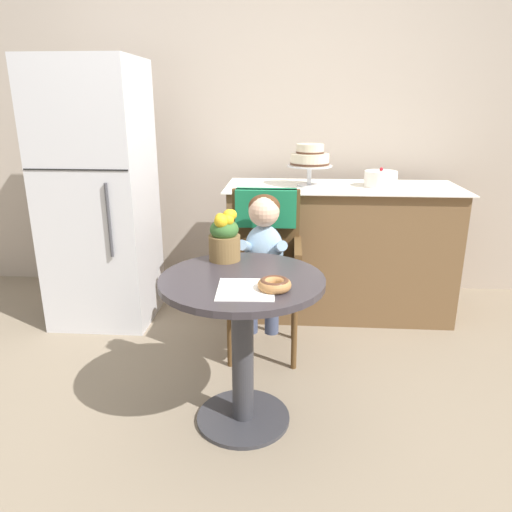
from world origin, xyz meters
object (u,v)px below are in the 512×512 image
Objects in this scene: cafe_table at (242,322)px; tiered_cake_stand at (310,159)px; seated_child at (264,247)px; donut_front at (274,284)px; refrigerator at (99,196)px; round_layer_cake at (381,179)px; flower_vase at (224,236)px; wicker_chair at (265,245)px.

tiered_cake_stand is (0.32, 1.30, 0.57)m from cafe_table.
seated_child is 2.42× the size of tiered_cake_stand.
donut_front is (0.09, -0.73, 0.07)m from seated_child.
seated_child is 0.43× the size of refrigerator.
round_layer_cake is (0.47, 0.01, -0.13)m from tiered_cake_stand.
cafe_table is 0.42m from flower_vase.
wicker_chair is 1.31× the size of seated_child.
tiered_cake_stand is (0.26, 0.70, 0.40)m from seated_child.
refrigerator reaches higher than cafe_table.
cafe_table is 2.91× the size of flower_vase.
round_layer_cake reaches higher than wicker_chair.
seated_child is 3.39× the size of round_layer_cake.
tiered_cake_stand reaches higher than round_layer_cake.
round_layer_cake is (0.74, 0.55, 0.31)m from wicker_chair.
refrigerator is (-0.94, 0.87, 0.01)m from flower_vase.
tiered_cake_stand is 0.18× the size of refrigerator.
cafe_table is 3.36× the size of round_layer_cake.
seated_child is at bearing -90.23° from wicker_chair.
flower_vase is (-0.11, 0.23, 0.33)m from cafe_table.
wicker_chair is 0.75m from tiered_cake_stand.
round_layer_cake is at bearing 6.43° from refrigerator.
refrigerator reaches higher than wicker_chair.
tiered_cake_stand reaches higher than flower_vase.
wicker_chair is at bearing 72.56° from flower_vase.
round_layer_cake reaches higher than donut_front.
refrigerator is at bearing -171.71° from tiered_cake_stand.
refrigerator is at bearing -173.57° from round_layer_cake.
tiered_cake_stand is at bearing -179.06° from round_layer_cake.
refrigerator is (-1.05, 1.10, 0.34)m from cafe_table.
refrigerator is (-1.11, 0.50, 0.17)m from seated_child.
refrigerator reaches higher than flower_vase.
flower_vase reaches higher than donut_front.
tiered_cake_stand is (0.43, 1.07, 0.24)m from flower_vase.
seated_child is 0.43m from flower_vase.
refrigerator is at bearing 155.80° from seated_child.
flower_vase is 0.15× the size of refrigerator.
seated_child is 0.74m from donut_front.
refrigerator is at bearing 133.67° from cafe_table.
wicker_chair is at bearing -17.17° from refrigerator.
tiered_cake_stand is at bearing 63.80° from wicker_chair.
donut_front is 1.48m from tiered_cake_stand.
round_layer_cake is (0.80, 1.31, 0.44)m from cafe_table.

